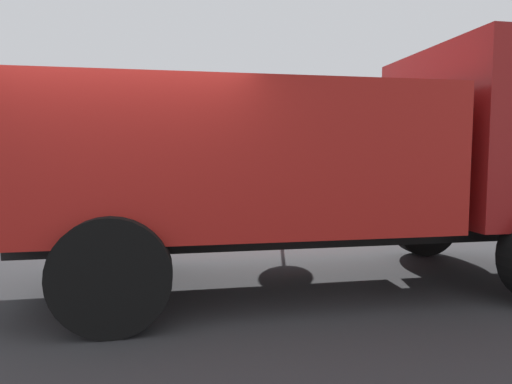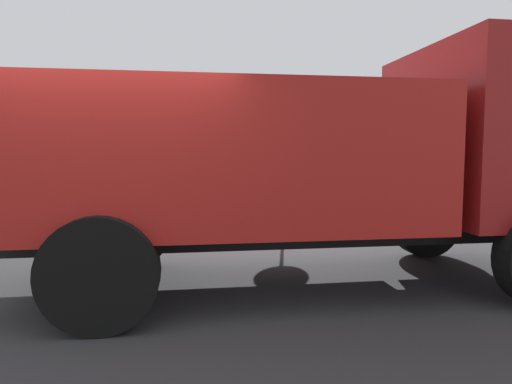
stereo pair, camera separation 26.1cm
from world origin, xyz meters
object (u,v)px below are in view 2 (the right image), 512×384
fire_hydrant (172,201)px  loose_tire (175,199)px  stop_sign (284,147)px  dump_truck_red (323,157)px

fire_hydrant → loose_tire: 0.40m
stop_sign → dump_truck_red: bearing=-95.0°
stop_sign → dump_truck_red: (-0.32, -3.70, -0.17)m
stop_sign → dump_truck_red: dump_truck_red is taller
dump_truck_red → loose_tire: bearing=113.6°
fire_hydrant → stop_sign: (2.32, -1.11, 1.20)m
loose_tire → stop_sign: size_ratio=0.44×
fire_hydrant → dump_truck_red: dump_truck_red is taller
fire_hydrant → dump_truck_red: size_ratio=0.12×
fire_hydrant → loose_tire: (0.07, -0.39, 0.09)m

